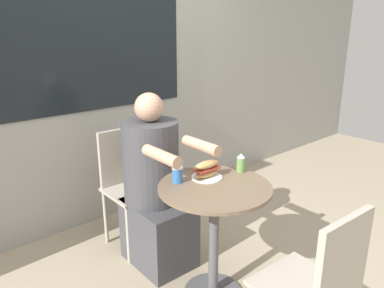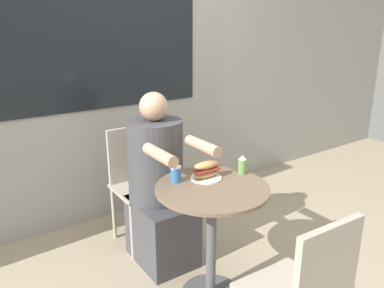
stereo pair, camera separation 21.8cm
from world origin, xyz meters
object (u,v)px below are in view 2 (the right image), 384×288
diner_chair (136,174)px  seated_diner (159,192)px  cafe_table (212,218)px  sandwich_on_plate (206,171)px  drink_cup (176,174)px  condiment_bottle (242,165)px

diner_chair → seated_diner: seated_diner is taller
cafe_table → seated_diner: 0.52m
seated_diner → diner_chair: bearing=-89.1°
cafe_table → seated_diner: seated_diner is taller
sandwich_on_plate → cafe_table: bearing=-111.3°
drink_cup → condiment_bottle: (0.40, -0.13, 0.01)m
diner_chair → condiment_bottle: diner_chair is taller
cafe_table → diner_chair: size_ratio=0.83×
cafe_table → sandwich_on_plate: size_ratio=3.95×
seated_diner → condiment_bottle: seated_diner is taller
cafe_table → seated_diner: bearing=94.9°
condiment_bottle → cafe_table: bearing=-169.6°
diner_chair → sandwich_on_plate: 0.80m
seated_diner → drink_cup: seated_diner is taller
condiment_bottle → sandwich_on_plate: bearing=164.5°
diner_chair → seated_diner: bearing=90.9°
diner_chair → drink_cup: (-0.09, -0.69, 0.25)m
drink_cup → condiment_bottle: 0.42m
seated_diner → condiment_bottle: bearing=125.2°
cafe_table → drink_cup: (-0.13, 0.18, 0.25)m
seated_diner → sandwich_on_plate: size_ratio=6.46×
sandwich_on_plate → drink_cup: bearing=159.3°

